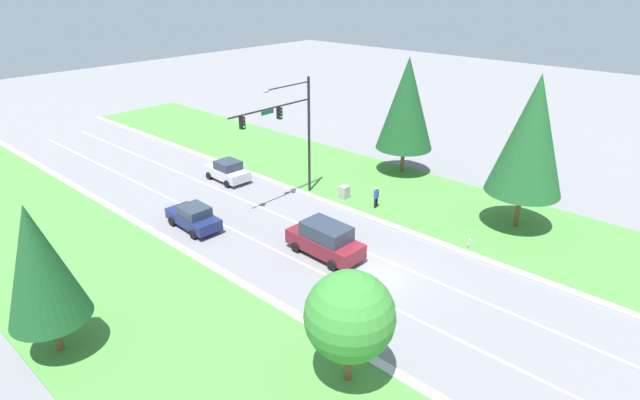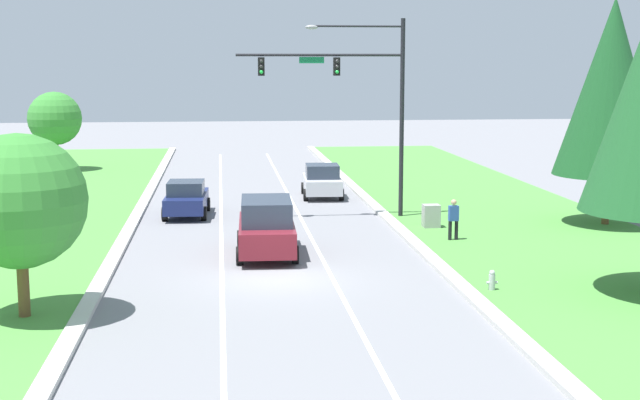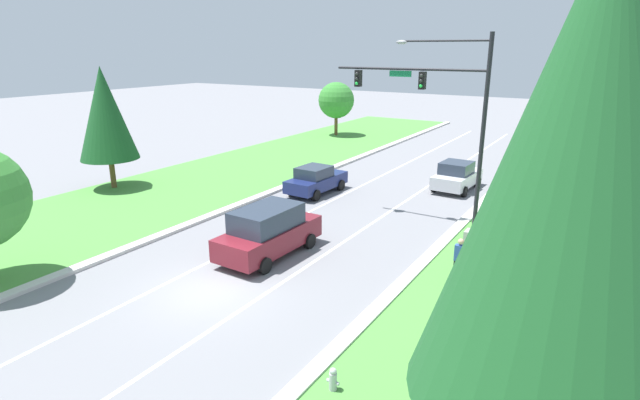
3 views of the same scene
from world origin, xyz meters
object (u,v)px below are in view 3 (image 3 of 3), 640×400
navy_sedan (316,180)px  pedestrian (460,258)px  oak_near_left_tree (336,100)px  conifer_far_right_tree (581,178)px  silver_sedan (457,176)px  fire_hydrant (333,380)px  conifer_mid_left_tree (105,114)px  traffic_signal_mast (441,103)px  burgundy_suv (269,231)px  utility_cabinet (473,243)px

navy_sedan → pedestrian: size_ratio=2.56×
oak_near_left_tree → conifer_far_right_tree: bearing=-55.4°
silver_sedan → fire_hydrant: bearing=-78.9°
pedestrian → navy_sedan: bearing=-36.9°
navy_sedan → conifer_mid_left_tree: bearing=-150.7°
pedestrian → conifer_mid_left_tree: 22.14m
traffic_signal_mast → pedestrian: traffic_signal_mast is taller
navy_sedan → fire_hydrant: navy_sedan is taller
fire_hydrant → conifer_far_right_tree: 7.78m
pedestrian → silver_sedan: bearing=-75.7°
burgundy_suv → navy_sedan: size_ratio=1.14×
fire_hydrant → oak_near_left_tree: size_ratio=0.14×
utility_cabinet → navy_sedan: bearing=157.0°
traffic_signal_mast → utility_cabinet: bearing=-47.2°
burgundy_suv → silver_sedan: bearing=77.3°
pedestrian → oak_near_left_tree: 32.24m
silver_sedan → pedestrian: (3.79, -12.32, 0.09)m
silver_sedan → fire_hydrant: (2.95, -20.10, -0.51)m
burgundy_suv → conifer_mid_left_tree: (-14.34, 3.30, 3.51)m
fire_hydrant → oak_near_left_tree: 38.30m
utility_cabinet → fire_hydrant: (-0.62, -10.56, -0.18)m
silver_sedan → fire_hydrant: 20.32m
conifer_far_right_tree → fire_hydrant: bearing=168.7°
utility_cabinet → oak_near_left_tree: (-19.43, 22.65, 2.90)m
navy_sedan → silver_sedan: 8.56m
navy_sedan → conifer_mid_left_tree: 12.99m
conifer_mid_left_tree → oak_near_left_tree: bearing=84.9°
pedestrian → oak_near_left_tree: size_ratio=0.33×
traffic_signal_mast → conifer_mid_left_tree: (-18.84, -4.07, -1.30)m
burgundy_suv → conifer_far_right_tree: (11.38, -7.08, 5.35)m
burgundy_suv → navy_sedan: burgundy_suv is taller
navy_sedan → fire_hydrant: size_ratio=6.19×
silver_sedan → traffic_signal_mast: bearing=-79.9°
oak_near_left_tree → burgundy_suv: bearing=-65.7°
traffic_signal_mast → burgundy_suv: 9.89m
traffic_signal_mast → navy_sedan: (-7.71, 1.50, -5.05)m
traffic_signal_mast → conifer_mid_left_tree: bearing=-167.8°
burgundy_suv → conifer_far_right_tree: 14.44m
utility_cabinet → conifer_far_right_tree: (4.17, -11.52, 5.88)m
conifer_far_right_tree → silver_sedan: bearing=110.2°
pedestrian → conifer_far_right_tree: (3.95, -8.74, 5.47)m
fire_hydrant → oak_near_left_tree: (-18.81, 33.21, 3.08)m
oak_near_left_tree → pedestrian: bearing=-52.3°
navy_sedan → utility_cabinet: (10.43, -4.43, -0.30)m
traffic_signal_mast → burgundy_suv: size_ratio=1.80×
utility_cabinet → conifer_mid_left_tree: size_ratio=0.14×
burgundy_suv → pedestrian: bearing=14.5°
utility_cabinet → conifer_mid_left_tree: conifer_mid_left_tree is taller
traffic_signal_mast → oak_near_left_tree: traffic_signal_mast is taller
traffic_signal_mast → conifer_mid_left_tree: 19.32m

